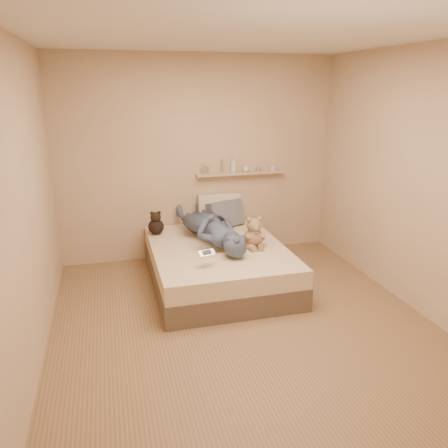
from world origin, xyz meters
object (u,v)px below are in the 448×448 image
object	(u,v)px
pillow_grey	(226,214)
wall_shelf	(241,173)
pillow_cream	(219,209)
game_console	(207,253)
dark_plush	(156,224)
teddy_bear	(254,235)
person	(210,227)
bed	(218,264)

from	to	relation	value
pillow_grey	wall_shelf	distance (m)	0.59
pillow_cream	wall_shelf	size ratio (longest dim) A/B	0.46
game_console	wall_shelf	distance (m)	1.75
dark_plush	pillow_grey	world-z (taller)	pillow_grey
pillow_grey	teddy_bear	bearing A→B (deg)	-82.90
wall_shelf	pillow_grey	bearing A→B (deg)	-140.75
game_console	pillow_cream	bearing A→B (deg)	70.61
teddy_bear	person	distance (m)	0.55
teddy_bear	pillow_cream	xyz separation A→B (m)	(-0.15, 0.98, 0.05)
dark_plush	pillow_cream	bearing A→B (deg)	14.60
game_console	teddy_bear	xyz separation A→B (m)	(0.64, 0.42, -0.00)
teddy_bear	wall_shelf	distance (m)	1.18
bed	teddy_bear	bearing A→B (deg)	-20.84
game_console	person	bearing A→B (deg)	74.16
wall_shelf	person	bearing A→B (deg)	-129.67
dark_plush	pillow_grey	bearing A→B (deg)	5.34
wall_shelf	game_console	bearing A→B (deg)	-118.68
pillow_cream	teddy_bear	bearing A→B (deg)	-81.19
teddy_bear	wall_shelf	size ratio (longest dim) A/B	0.31
pillow_grey	person	bearing A→B (deg)	-123.18
game_console	teddy_bear	bearing A→B (deg)	33.05
pillow_cream	person	world-z (taller)	pillow_cream
game_console	pillow_cream	xyz separation A→B (m)	(0.49, 1.40, 0.05)
person	bed	bearing A→B (deg)	90.96
pillow_grey	wall_shelf	bearing A→B (deg)	39.25
bed	pillow_cream	bearing A→B (deg)	74.21
bed	game_console	world-z (taller)	game_console
game_console	dark_plush	world-z (taller)	dark_plush
dark_plush	bed	bearing A→B (deg)	-43.84
pillow_cream	person	distance (m)	0.69
bed	teddy_bear	xyz separation A→B (m)	(0.39, -0.15, 0.38)
pillow_cream	pillow_grey	distance (m)	0.15
wall_shelf	dark_plush	bearing A→B (deg)	-165.54
game_console	pillow_grey	bearing A→B (deg)	66.78
bed	teddy_bear	world-z (taller)	teddy_bear
game_console	teddy_bear	distance (m)	0.77
game_console	pillow_cream	world-z (taller)	pillow_cream
dark_plush	person	bearing A→B (deg)	-34.62
person	teddy_bear	bearing A→B (deg)	130.55
dark_plush	pillow_grey	size ratio (longest dim) A/B	0.60
bed	person	world-z (taller)	person
game_console	dark_plush	xyz separation A→B (m)	(-0.37, 1.17, -0.02)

